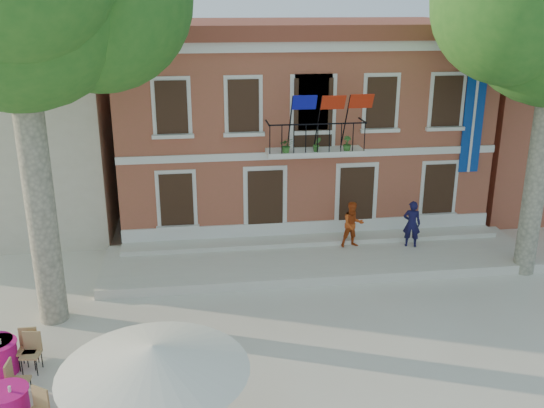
{
  "coord_description": "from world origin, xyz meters",
  "views": [
    {
      "loc": [
        -2.01,
        -13.54,
        8.26
      ],
      "look_at": [
        0.3,
        3.5,
        2.44
      ],
      "focal_mm": 40.0,
      "sensor_mm": 36.0,
      "label": 1
    }
  ],
  "objects_px": {
    "patio_umbrella": "(153,358)",
    "cafe_table_2": "(8,405)",
    "pedestrian_navy": "(412,224)",
    "pedestrian_orange": "(353,225)"
  },
  "relations": [
    {
      "from": "patio_umbrella",
      "to": "pedestrian_navy",
      "type": "distance_m",
      "value": 12.04
    },
    {
      "from": "pedestrian_navy",
      "to": "cafe_table_2",
      "type": "bearing_deg",
      "value": 51.7
    },
    {
      "from": "pedestrian_navy",
      "to": "pedestrian_orange",
      "type": "xyz_separation_m",
      "value": [
        -1.97,
        0.24,
        -0.01
      ]
    },
    {
      "from": "patio_umbrella",
      "to": "pedestrian_navy",
      "type": "bearing_deg",
      "value": 47.74
    },
    {
      "from": "pedestrian_orange",
      "to": "cafe_table_2",
      "type": "relative_size",
      "value": 0.84
    },
    {
      "from": "patio_umbrella",
      "to": "cafe_table_2",
      "type": "bearing_deg",
      "value": 152.73
    },
    {
      "from": "pedestrian_orange",
      "to": "cafe_table_2",
      "type": "xyz_separation_m",
      "value": [
        -9.2,
        -7.5,
        -0.66
      ]
    },
    {
      "from": "pedestrian_navy",
      "to": "cafe_table_2",
      "type": "xyz_separation_m",
      "value": [
        -11.17,
        -7.26,
        -0.67
      ]
    },
    {
      "from": "patio_umbrella",
      "to": "pedestrian_orange",
      "type": "bearing_deg",
      "value": 56.24
    },
    {
      "from": "cafe_table_2",
      "to": "patio_umbrella",
      "type": "bearing_deg",
      "value": -27.27
    }
  ]
}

